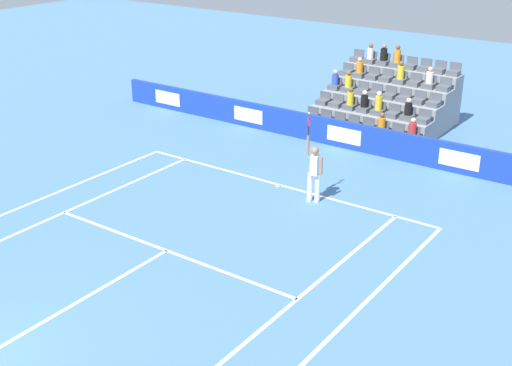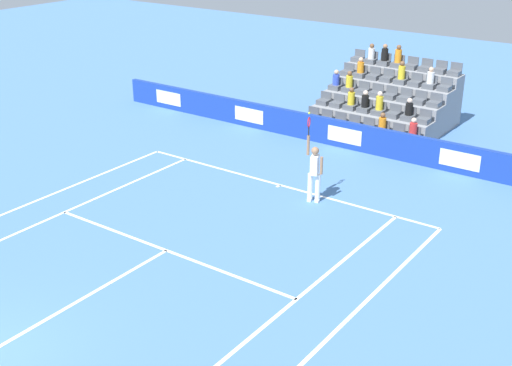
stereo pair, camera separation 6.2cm
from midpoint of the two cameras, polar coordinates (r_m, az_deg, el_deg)
The scene contains 11 objects.
line_baseline at distance 22.23m, azimuth 2.12°, elevation -0.17°, with size 10.97×0.10×0.01m, color white.
line_service at distance 18.34m, azimuth -7.45°, elevation -5.64°, with size 8.23×0.10×0.01m, color white.
line_centre_service at distance 16.49m, azimuth -15.06°, elevation -9.83°, with size 0.10×6.40×0.01m, color white.
line_singles_sideline_left at distance 20.86m, azimuth -16.68°, elevation -2.79°, with size 0.10×11.89×0.01m, color white.
line_singles_sideline_right at distance 15.83m, azimuth 2.65°, elevation -10.46°, with size 0.10×11.89×0.01m, color white.
line_doubles_sideline_left at distance 21.88m, azimuth -18.93°, elevation -1.85°, with size 0.10×11.89×0.01m, color white.
line_doubles_sideline_right at distance 15.27m, azimuth 7.06°, elevation -12.04°, with size 0.10×11.89×0.01m, color white.
line_centre_mark at distance 22.15m, azimuth 1.98°, elevation -0.25°, with size 0.10×0.20×0.01m, color white.
sponsor_barrier at distance 25.62m, azimuth 7.63°, elevation 4.04°, with size 22.06×0.22×1.03m.
tennis_player at distance 20.76m, azimuth 5.00°, elevation 0.99°, with size 0.54×0.43×2.85m.
stadium_stand at distance 28.60m, azimuth 11.08°, elevation 6.47°, with size 4.96×4.75×3.04m.
Camera 2 is at (-11.23, 5.21, 8.70)m, focal length 47.55 mm.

